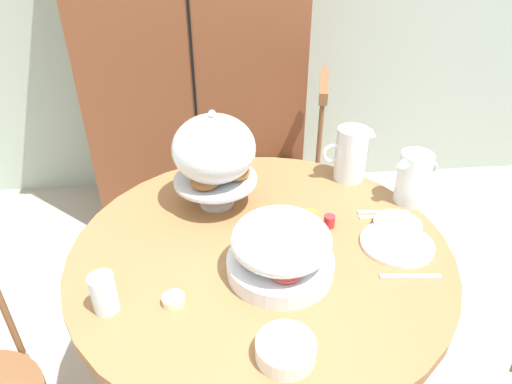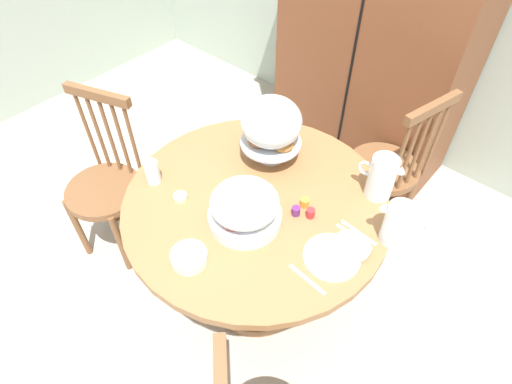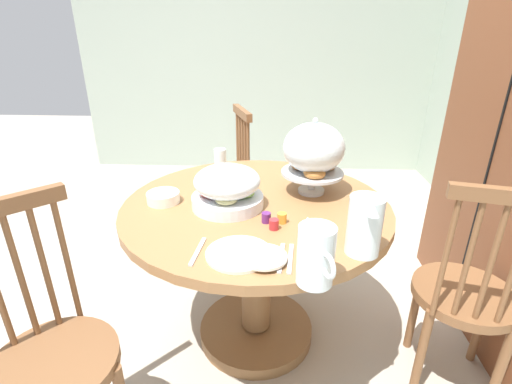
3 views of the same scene
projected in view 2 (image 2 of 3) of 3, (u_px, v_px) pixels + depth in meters
ground_plane at (220, 295)px, 2.33m from camera, size 10.00×10.00×0.00m
wooden_armoire at (383, 23)px, 2.43m from camera, size 1.18×0.60×1.96m
dining_table at (256, 232)px, 1.98m from camera, size 1.15×1.15×0.74m
windsor_chair_near_window at (107, 187)px, 2.27m from camera, size 0.43×0.43×0.97m
windsor_chair_facing_door at (387, 170)px, 2.36m from camera, size 0.41×0.42×0.97m
pastry_stand_with_dome at (272, 125)px, 1.86m from camera, size 0.28×0.28×0.34m
fruit_platter_covered at (245, 207)px, 1.68m from camera, size 0.30×0.30×0.18m
orange_juice_pitcher at (397, 225)px, 1.62m from camera, size 0.19×0.11×0.18m
milk_pitcher at (381, 179)px, 1.78m from camera, size 0.20×0.11×0.20m
china_plate_large at (332, 257)px, 1.61m from camera, size 0.22×0.22×0.01m
china_plate_small at (351, 246)px, 1.63m from camera, size 0.15×0.15×0.01m
cereal_bowl at (189, 257)px, 1.59m from camera, size 0.14×0.14×0.04m
drinking_glass at (152, 172)px, 1.86m from camera, size 0.06×0.06×0.11m
butter_dish at (180, 197)px, 1.82m from camera, size 0.06×0.06×0.02m
jam_jar_strawberry at (311, 213)px, 1.74m from camera, size 0.04×0.04×0.04m
jam_jar_apricot at (305, 203)px, 1.78m from camera, size 0.04×0.04×0.04m
jam_jar_grape at (296, 211)px, 1.75m from camera, size 0.04×0.04×0.04m
table_knife at (354, 237)px, 1.68m from camera, size 0.17×0.03×0.01m
dinner_fork at (358, 233)px, 1.70m from camera, size 0.17×0.03×0.01m
soup_spoon at (307, 280)px, 1.55m from camera, size 0.17×0.03×0.01m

